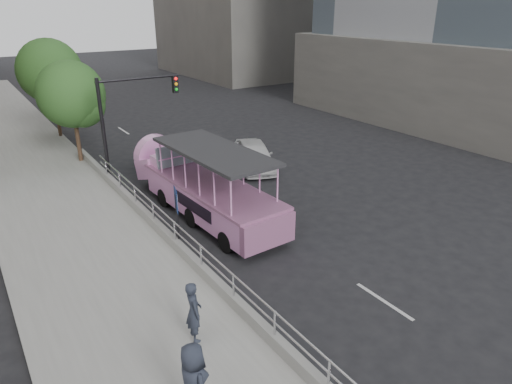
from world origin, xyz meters
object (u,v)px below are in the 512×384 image
Objects in this scene: duck_boat at (200,187)px; street_tree_far at (52,73)px; car at (254,155)px; pedestrian_far at (194,383)px; parking_sign at (177,214)px; traffic_signal at (126,111)px; street_tree_near at (74,97)px; pedestrian_near at (194,311)px.

street_tree_far is at bearing 99.27° from duck_boat.
duck_boat is 2.12× the size of car.
pedestrian_far is 0.73× the size of parking_sign.
duck_boat reaches higher than pedestrian_far.
street_tree_far reaches higher than traffic_signal.
car is at bearing 33.99° from duck_boat.
car is at bearing -36.55° from street_tree_near.
pedestrian_near is 0.33× the size of traffic_signal.
duck_boat is at bearing -17.32° from pedestrian_near.
street_tree_near reaches higher than parking_sign.
pedestrian_near is 22.82m from street_tree_far.
traffic_signal is 9.57m from street_tree_far.
street_tree_far reaches higher than parking_sign.
duck_boat is 8.53m from pedestrian_near.
street_tree_near is (2.48, 18.77, 2.58)m from pedestrian_far.
street_tree_near is at bearing 165.31° from car.
traffic_signal is at bearing -17.81° from pedestrian_far.
parking_sign is at bearing -98.64° from traffic_signal.
pedestrian_far is 25.10m from street_tree_far.
pedestrian_far is at bearing -96.17° from street_tree_far.
pedestrian_far is at bearing -112.16° from parking_sign.
street_tree_far is (0.20, 6.00, 0.49)m from street_tree_near.
duck_boat is at bearing -79.32° from traffic_signal.
parking_sign is 8.80m from traffic_signal.
car is 0.78× the size of street_tree_near.
duck_boat is 9.78m from street_tree_near.
pedestrian_far is at bearing 164.50° from pedestrian_near.
street_tree_near is at bearing 6.13° from pedestrian_near.
duck_boat is 5.06× the size of pedestrian_far.
parking_sign is at bearing -89.67° from street_tree_far.
duck_boat is 1.83× the size of traffic_signal.
car is 14.14m from pedestrian_near.
traffic_signal reaches higher than pedestrian_far.
pedestrian_far is 0.29× the size of street_tree_far.
street_tree_near reaches higher than pedestrian_far.
street_tree_far is (1.58, 22.55, 3.16)m from pedestrian_near.
car is at bearing -57.46° from street_tree_far.
car is 0.86× the size of traffic_signal.
pedestrian_near is at bearing -107.81° from car.
pedestrian_far is 0.36× the size of traffic_signal.
pedestrian_near is at bearing -118.21° from duck_boat.
duck_boat is 11.00m from pedestrian_far.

